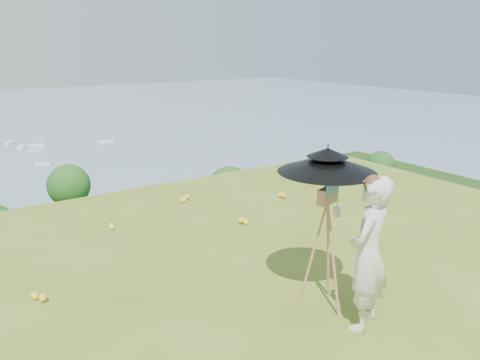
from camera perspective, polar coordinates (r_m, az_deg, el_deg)
ground at (r=5.86m, az=11.98°, el=-18.38°), size 14.00×14.00×0.00m
slope_trees at (r=42.59m, az=-25.75°, el=-11.09°), size 110.00×50.00×6.00m
wildflowers at (r=5.98m, az=10.25°, el=-16.86°), size 10.00×10.50×0.12m
painter at (r=5.72m, az=15.36°, el=-8.66°), size 0.82×0.70×1.89m
field_easel at (r=6.04m, az=10.34°, el=-7.62°), size 0.83×0.83×1.76m
sun_umbrella at (r=5.75m, az=10.52°, el=0.87°), size 1.54×1.54×0.70m
painter_cap at (r=5.41m, az=16.05°, el=-0.05°), size 0.31×0.33×0.10m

